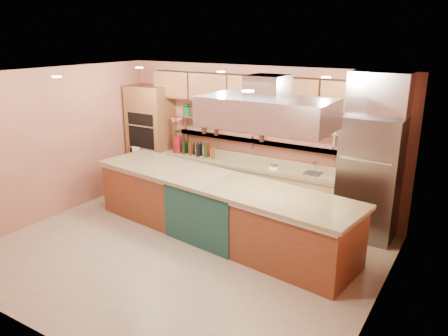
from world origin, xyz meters
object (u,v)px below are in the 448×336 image
Objects in this scene: island at (217,208)px; copper_kettle at (205,114)px; flower_vase at (177,144)px; kitchen_scale at (275,166)px; refrigerator at (369,178)px; green_canister at (223,115)px.

island is 28.04× the size of copper_kettle.
flower_vase is 0.91m from copper_kettle.
copper_kettle is at bearing 21.14° from flower_vase.
island is 30.38× the size of kitchen_scale.
island is at bearing -148.22° from refrigerator.
flower_vase is 2.21× the size of kitchen_scale.
copper_kettle is (-3.48, 0.23, 0.74)m from refrigerator.
refrigerator is 12.97× the size of kitchen_scale.
flower_vase is 2.30m from kitchen_scale.
copper_kettle reaches higher than flower_vase.
refrigerator is 0.43× the size of island.
green_canister is (-0.84, 1.58, 1.30)m from island.
refrigerator is 2.63m from island.
refrigerator is at bearing -4.35° from green_canister.
kitchen_scale is at bearing -9.82° from green_canister.
copper_kettle reaches higher than island.
kitchen_scale is 1.54m from green_canister.
green_canister reaches higher than kitchen_scale.
refrigerator reaches higher than kitchen_scale.
green_canister is at bearing 125.42° from island.
kitchen_scale is at bearing -7.25° from copper_kettle.
island is 2.21m from green_canister.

